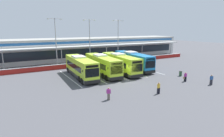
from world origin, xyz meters
The scene contains 20 objects.
ground_plane centered at (0.00, 0.00, 0.00)m, with size 200.00×200.00×0.00m, color #4C4C51.
terminal_building centered at (0.00, 26.91, 3.01)m, with size 70.00×13.00×6.00m.
red_barrier_wall centered at (0.00, 14.50, 0.56)m, with size 60.00×0.40×1.10m.
coach_bus_leftmost centered at (-6.26, 5.93, 1.79)m, with size 3.38×12.26×3.78m.
coach_bus_left_centre centered at (-1.91, 5.85, 1.79)m, with size 3.38×12.26×3.78m.
coach_bus_centre centered at (1.97, 5.48, 1.79)m, with size 3.38×12.26×3.78m.
coach_bus_right_centre centered at (6.07, 6.77, 1.79)m, with size 3.38×12.26×3.78m.
bay_stripe_far_west centered at (-8.40, 6.00, 0.00)m, with size 0.14×13.00×0.01m, color silver.
bay_stripe_west centered at (-4.20, 6.00, 0.00)m, with size 0.14×13.00×0.01m, color silver.
bay_stripe_mid_west centered at (0.00, 6.00, 0.00)m, with size 0.14×13.00×0.01m, color silver.
bay_stripe_centre centered at (4.20, 6.00, 0.00)m, with size 0.14×13.00×0.01m, color silver.
bay_stripe_mid_east centered at (8.40, 6.00, 0.00)m, with size 0.14×13.00×0.01m, color silver.
pedestrian_with_handbag centered at (7.92, -5.62, 0.86)m, with size 0.63×0.39×1.62m.
pedestrian_in_dark_coat centered at (-7.21, -6.51, 0.87)m, with size 0.51×0.41×1.62m.
pedestrian_child centered at (-0.25, -7.92, 0.87)m, with size 0.54×0.29×1.62m.
pedestrian_near_bin centered at (9.98, -8.90, 0.87)m, with size 0.53×0.39×1.62m.
lamp_post_west centered at (-8.04, 16.25, 6.29)m, with size 3.24×0.28×11.00m.
lamp_post_centre centered at (0.43, 17.28, 6.29)m, with size 3.24×0.28×11.00m.
lamp_post_east centered at (8.33, 16.74, 6.29)m, with size 3.24×0.28×11.00m.
litter_bin centered at (10.23, -2.69, 0.47)m, with size 0.54×0.54×0.93m.
Camera 1 is at (-17.60, -25.66, 8.66)m, focal length 29.70 mm.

